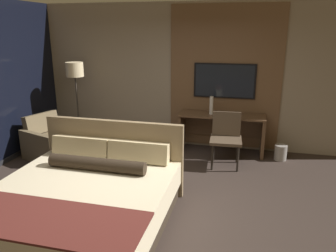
{
  "coord_description": "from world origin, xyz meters",
  "views": [
    {
      "loc": [
        1.15,
        -3.77,
        2.3
      ],
      "look_at": [
        0.01,
        0.85,
        0.89
      ],
      "focal_mm": 35.0,
      "sensor_mm": 36.0,
      "label": 1
    }
  ],
  "objects_px": {
    "bed": "(83,201)",
    "floor_lamp": "(75,76)",
    "desk_chair": "(226,134)",
    "waste_bin": "(281,152)",
    "armchair_by_window": "(54,142)",
    "tv": "(224,81)",
    "desk": "(221,126)",
    "vase_tall": "(211,105)"
  },
  "relations": [
    {
      "from": "desk",
      "to": "waste_bin",
      "type": "relative_size",
      "value": 5.75
    },
    {
      "from": "desk_chair",
      "to": "armchair_by_window",
      "type": "bearing_deg",
      "value": -176.96
    },
    {
      "from": "tv",
      "to": "vase_tall",
      "type": "relative_size",
      "value": 3.45
    },
    {
      "from": "desk",
      "to": "vase_tall",
      "type": "relative_size",
      "value": 4.76
    },
    {
      "from": "floor_lamp",
      "to": "vase_tall",
      "type": "distance_m",
      "value": 2.73
    },
    {
      "from": "vase_tall",
      "to": "waste_bin",
      "type": "distance_m",
      "value": 1.52
    },
    {
      "from": "armchair_by_window",
      "to": "vase_tall",
      "type": "height_order",
      "value": "vase_tall"
    },
    {
      "from": "desk_chair",
      "to": "floor_lamp",
      "type": "relative_size",
      "value": 0.55
    },
    {
      "from": "desk",
      "to": "desk_chair",
      "type": "xyz_separation_m",
      "value": [
        0.13,
        -0.61,
        0.05
      ]
    },
    {
      "from": "armchair_by_window",
      "to": "waste_bin",
      "type": "relative_size",
      "value": 3.95
    },
    {
      "from": "bed",
      "to": "waste_bin",
      "type": "distance_m",
      "value": 3.71
    },
    {
      "from": "armchair_by_window",
      "to": "waste_bin",
      "type": "xyz_separation_m",
      "value": [
        4.12,
        0.81,
        -0.12
      ]
    },
    {
      "from": "bed",
      "to": "tv",
      "type": "bearing_deg",
      "value": 66.08
    },
    {
      "from": "armchair_by_window",
      "to": "floor_lamp",
      "type": "xyz_separation_m",
      "value": [
        0.13,
        0.74,
        1.14
      ]
    },
    {
      "from": "bed",
      "to": "vase_tall",
      "type": "bearing_deg",
      "value": 67.38
    },
    {
      "from": "bed",
      "to": "desk",
      "type": "height_order",
      "value": "bed"
    },
    {
      "from": "bed",
      "to": "desk_chair",
      "type": "xyz_separation_m",
      "value": [
        1.52,
        2.3,
        0.24
      ]
    },
    {
      "from": "armchair_by_window",
      "to": "floor_lamp",
      "type": "bearing_deg",
      "value": 8.76
    },
    {
      "from": "bed",
      "to": "floor_lamp",
      "type": "relative_size",
      "value": 1.29
    },
    {
      "from": "tv",
      "to": "armchair_by_window",
      "type": "relative_size",
      "value": 1.06
    },
    {
      "from": "bed",
      "to": "desk",
      "type": "bearing_deg",
      "value": 64.54
    },
    {
      "from": "desk_chair",
      "to": "waste_bin",
      "type": "relative_size",
      "value": 3.28
    },
    {
      "from": "desk_chair",
      "to": "waste_bin",
      "type": "height_order",
      "value": "desk_chair"
    },
    {
      "from": "desk",
      "to": "armchair_by_window",
      "type": "distance_m",
      "value": 3.18
    },
    {
      "from": "tv",
      "to": "floor_lamp",
      "type": "relative_size",
      "value": 0.7
    },
    {
      "from": "bed",
      "to": "waste_bin",
      "type": "xyz_separation_m",
      "value": [
        2.49,
        2.74,
        -0.17
      ]
    },
    {
      "from": "floor_lamp",
      "to": "waste_bin",
      "type": "bearing_deg",
      "value": 1.03
    },
    {
      "from": "tv",
      "to": "waste_bin",
      "type": "distance_m",
      "value": 1.68
    },
    {
      "from": "desk_chair",
      "to": "floor_lamp",
      "type": "xyz_separation_m",
      "value": [
        -3.02,
        0.37,
        0.85
      ]
    },
    {
      "from": "bed",
      "to": "desk",
      "type": "xyz_separation_m",
      "value": [
        1.39,
        2.92,
        0.19
      ]
    },
    {
      "from": "desk",
      "to": "floor_lamp",
      "type": "bearing_deg",
      "value": -175.12
    },
    {
      "from": "desk",
      "to": "floor_lamp",
      "type": "distance_m",
      "value": 3.03
    },
    {
      "from": "bed",
      "to": "desk_chair",
      "type": "height_order",
      "value": "bed"
    },
    {
      "from": "bed",
      "to": "tv",
      "type": "relative_size",
      "value": 1.85
    },
    {
      "from": "armchair_by_window",
      "to": "tv",
      "type": "bearing_deg",
      "value": -49.62
    },
    {
      "from": "tv",
      "to": "armchair_by_window",
      "type": "distance_m",
      "value": 3.42
    },
    {
      "from": "desk",
      "to": "desk_chair",
      "type": "distance_m",
      "value": 0.63
    },
    {
      "from": "desk",
      "to": "floor_lamp",
      "type": "relative_size",
      "value": 0.96
    },
    {
      "from": "desk_chair",
      "to": "floor_lamp",
      "type": "distance_m",
      "value": 3.15
    },
    {
      "from": "tv",
      "to": "floor_lamp",
      "type": "height_order",
      "value": "tv"
    },
    {
      "from": "armchair_by_window",
      "to": "desk",
      "type": "bearing_deg",
      "value": -53.22
    },
    {
      "from": "desk_chair",
      "to": "vase_tall",
      "type": "xyz_separation_m",
      "value": [
        -0.33,
        0.55,
        0.37
      ]
    }
  ]
}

